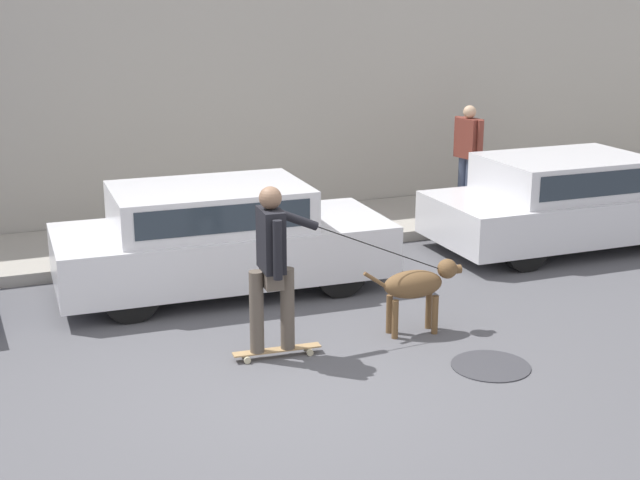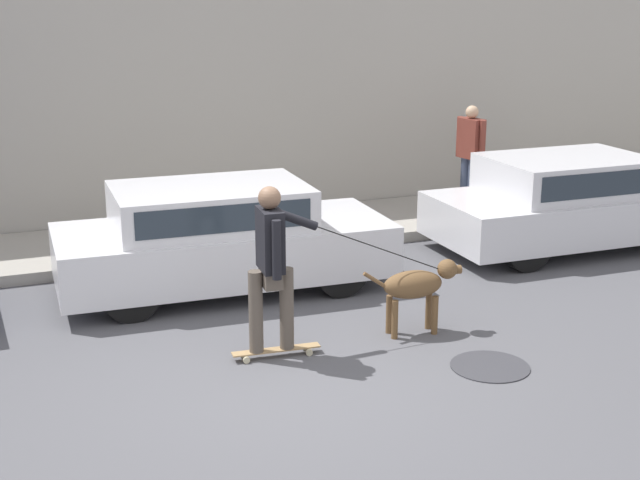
{
  "view_description": "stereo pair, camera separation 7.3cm",
  "coord_description": "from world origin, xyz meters",
  "px_view_note": "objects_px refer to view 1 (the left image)",
  "views": [
    {
      "loc": [
        -2.61,
        -7.39,
        3.63
      ],
      "look_at": [
        0.91,
        1.36,
        0.95
      ],
      "focal_mm": 50.0,
      "sensor_mm": 36.0,
      "label": 1
    },
    {
      "loc": [
        -2.55,
        -7.42,
        3.63
      ],
      "look_at": [
        0.91,
        1.36,
        0.95
      ],
      "focal_mm": 50.0,
      "sensor_mm": 36.0,
      "label": 2
    }
  ],
  "objects_px": {
    "parked_car_2": "(570,202)",
    "parked_car_1": "(220,239)",
    "skateboarder": "(273,262)",
    "pedestrian_with_bag": "(469,153)",
    "dog": "(418,285)"
  },
  "relations": [
    {
      "from": "skateboarder",
      "to": "pedestrian_with_bag",
      "type": "height_order",
      "value": "pedestrian_with_bag"
    },
    {
      "from": "parked_car_1",
      "to": "skateboarder",
      "type": "relative_size",
      "value": 1.69
    },
    {
      "from": "parked_car_2",
      "to": "parked_car_1",
      "type": "bearing_deg",
      "value": -179.44
    },
    {
      "from": "parked_car_1",
      "to": "pedestrian_with_bag",
      "type": "height_order",
      "value": "pedestrian_with_bag"
    },
    {
      "from": "dog",
      "to": "skateboarder",
      "type": "xyz_separation_m",
      "value": [
        -1.66,
        -0.06,
        0.48
      ]
    },
    {
      "from": "dog",
      "to": "pedestrian_with_bag",
      "type": "xyz_separation_m",
      "value": [
        3.05,
        4.06,
        0.54
      ]
    },
    {
      "from": "skateboarder",
      "to": "pedestrian_with_bag",
      "type": "xyz_separation_m",
      "value": [
        4.72,
        4.12,
        0.07
      ]
    },
    {
      "from": "skateboarder",
      "to": "pedestrian_with_bag",
      "type": "bearing_deg",
      "value": 45.47
    },
    {
      "from": "parked_car_2",
      "to": "dog",
      "type": "height_order",
      "value": "parked_car_2"
    },
    {
      "from": "parked_car_2",
      "to": "skateboarder",
      "type": "xyz_separation_m",
      "value": [
        -5.29,
        -2.25,
        0.37
      ]
    },
    {
      "from": "pedestrian_with_bag",
      "to": "parked_car_2",
      "type": "bearing_deg",
      "value": 96.26
    },
    {
      "from": "parked_car_1",
      "to": "dog",
      "type": "bearing_deg",
      "value": -52.24
    },
    {
      "from": "skateboarder",
      "to": "parked_car_1",
      "type": "bearing_deg",
      "value": 92.1
    },
    {
      "from": "skateboarder",
      "to": "pedestrian_with_bag",
      "type": "distance_m",
      "value": 6.26
    },
    {
      "from": "parked_car_1",
      "to": "skateboarder",
      "type": "distance_m",
      "value": 2.28
    }
  ]
}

